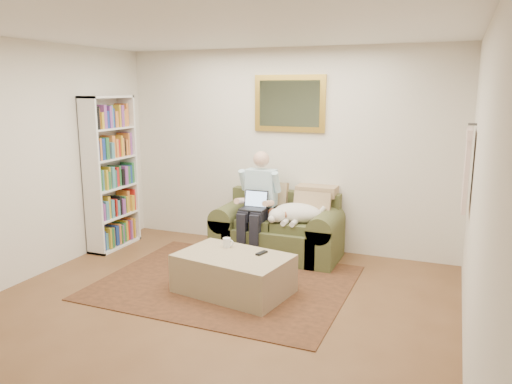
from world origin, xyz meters
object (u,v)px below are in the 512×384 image
Objects in this scene: seated_man at (256,206)px; bookshelf at (111,173)px; laptop at (255,204)px; sofa at (278,235)px; coffee_mug at (227,243)px; ottoman at (234,274)px; sleeping_dog at (298,213)px.

seated_man is 1.98m from bookshelf.
bookshelf is (-1.93, -0.32, 0.34)m from seated_man.
bookshelf is at bearing -170.49° from seated_man.
seated_man is 4.33× the size of laptop.
sofa is 15.72× the size of coffee_mug.
seated_man is at bearing 100.11° from ottoman.
ottoman is at bearing -79.34° from laptop.
laptop is at bearing 100.66° from ottoman.
sofa is 0.79× the size of bookshelf.
sleeping_dog is at bearing 64.12° from coffee_mug.
seated_man is 1.17× the size of ottoman.
sofa is at bearing 79.29° from coffee_mug.
ottoman is 0.56× the size of bookshelf.
seated_man is at bearing 90.00° from laptop.
ottoman is 0.37m from coffee_mug.
laptop is 0.15× the size of bookshelf.
laptop is 1.97m from bookshelf.
coffee_mug is (-0.49, -1.00, -0.14)m from sleeping_dog.
sofa is 5.15× the size of laptop.
bookshelf is at bearing 162.56° from coffee_mug.
seated_man reaches higher than sleeping_dog.
seated_man reaches higher than sofa.
ottoman is (0.20, -1.15, -0.46)m from seated_man.
bookshelf reaches higher than sofa.
sofa is 0.44m from sleeping_dog.
bookshelf reaches higher than seated_man.
sofa is 1.30m from ottoman.
ottoman is (-0.31, -1.21, -0.40)m from sleeping_dog.
ottoman is at bearing -91.37° from sofa.
bookshelf reaches higher than coffee_mug.
laptop reaches higher than sofa.
sofa is at bearing 41.02° from laptop.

